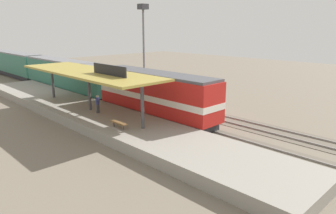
{
  "coord_description": "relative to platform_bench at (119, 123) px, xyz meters",
  "views": [
    {
      "loc": [
        -19.8,
        -26.49,
        8.74
      ],
      "look_at": [
        -1.38,
        -7.58,
        2.0
      ],
      "focal_mm": 33.5,
      "sensor_mm": 36.0,
      "label": 1
    }
  ],
  "objects": [
    {
      "name": "light_mast",
      "position": [
        13.8,
        13.22,
        7.05
      ],
      "size": [
        1.1,
        1.1,
        11.7
      ],
      "color": "slate",
      "rests_on": "ground"
    },
    {
      "name": "ground_plane",
      "position": [
        8.0,
        6.68,
        -1.34
      ],
      "size": [
        120.0,
        120.0,
        0.0
      ],
      "primitive_type": "plane",
      "color": "#706656"
    },
    {
      "name": "person_waiting",
      "position": [
        1.34,
        5.2,
        0.51
      ],
      "size": [
        0.34,
        0.34,
        1.71
      ],
      "color": "#4C4C51",
      "rests_on": "platform"
    },
    {
      "name": "platform",
      "position": [
        1.4,
        6.68,
        -0.89
      ],
      "size": [
        6.0,
        44.0,
        0.9
      ],
      "primitive_type": "cube",
      "color": "gray",
      "rests_on": "ground"
    },
    {
      "name": "passenger_carriage_rear",
      "position": [
        6.0,
        41.1,
        0.97
      ],
      "size": [
        2.9,
        20.0,
        4.24
      ],
      "color": "#28282D",
      "rests_on": "track_near"
    },
    {
      "name": "locomotive",
      "position": [
        6.0,
        2.3,
        1.07
      ],
      "size": [
        2.93,
        14.43,
        4.44
      ],
      "color": "#28282D",
      "rests_on": "track_near"
    },
    {
      "name": "passenger_carriage_front",
      "position": [
        6.0,
        20.3,
        0.97
      ],
      "size": [
        2.9,
        20.0,
        4.24
      ],
      "color": "#28282D",
      "rests_on": "track_near"
    },
    {
      "name": "track_far",
      "position": [
        10.6,
        6.68,
        -1.31
      ],
      "size": [
        3.2,
        110.0,
        0.16
      ],
      "color": "#5F5649",
      "rests_on": "ground"
    },
    {
      "name": "platform_bench",
      "position": [
        0.0,
        0.0,
        0.0
      ],
      "size": [
        0.44,
        1.7,
        0.5
      ],
      "color": "#333338",
      "rests_on": "platform"
    },
    {
      "name": "track_near",
      "position": [
        6.0,
        6.68,
        -1.31
      ],
      "size": [
        3.2,
        110.0,
        0.16
      ],
      "color": "#5F5649",
      "rests_on": "ground"
    },
    {
      "name": "station_canopy",
      "position": [
        1.4,
        6.59,
        3.19
      ],
      "size": [
        5.2,
        18.0,
        4.7
      ],
      "color": "#47474C",
      "rests_on": "platform"
    }
  ]
}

